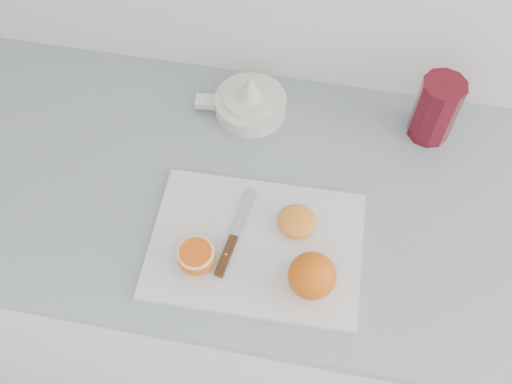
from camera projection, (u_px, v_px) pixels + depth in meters
counter at (290, 285)px, 1.48m from camera, size 2.50×0.64×0.89m
cutting_board at (256, 245)px, 1.04m from camera, size 0.39×0.28×0.01m
whole_orange at (312, 276)px, 0.96m from camera, size 0.08×0.08×0.08m
half_orange at (196, 257)px, 1.00m from camera, size 0.07×0.07×0.04m
squeezed_shell at (297, 221)px, 1.04m from camera, size 0.07×0.07×0.03m
paring_knife at (229, 248)px, 1.02m from camera, size 0.04×0.19×0.01m
citrus_juicer at (250, 102)px, 1.20m from camera, size 0.19×0.15×0.10m
red_tumbler at (435, 111)px, 1.13m from camera, size 0.09×0.09×0.14m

